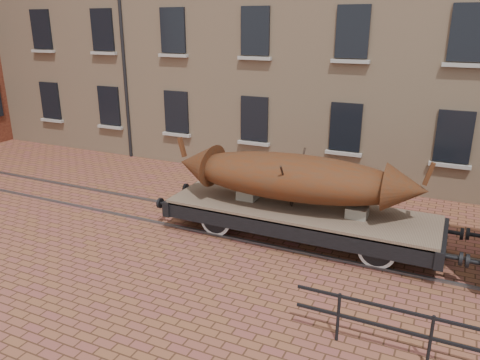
% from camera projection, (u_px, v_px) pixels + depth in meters
% --- Properties ---
extents(ground, '(90.00, 90.00, 0.00)m').
position_uv_depth(ground, '(265.00, 233.00, 13.29)').
color(ground, brown).
extents(rail_track, '(30.00, 1.52, 0.06)m').
position_uv_depth(rail_track, '(265.00, 232.00, 13.28)').
color(rail_track, '#59595E').
rests_on(rail_track, ground).
extents(flatcar_wagon, '(8.12, 2.20, 1.23)m').
position_uv_depth(flatcar_wagon, '(299.00, 214.00, 12.65)').
color(flatcar_wagon, brown).
rests_on(flatcar_wagon, ground).
extents(iron_boat, '(6.88, 2.17, 1.63)m').
position_uv_depth(iron_boat, '(293.00, 177.00, 12.41)').
color(iron_boat, '#51210C').
rests_on(iron_boat, flatcar_wagon).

